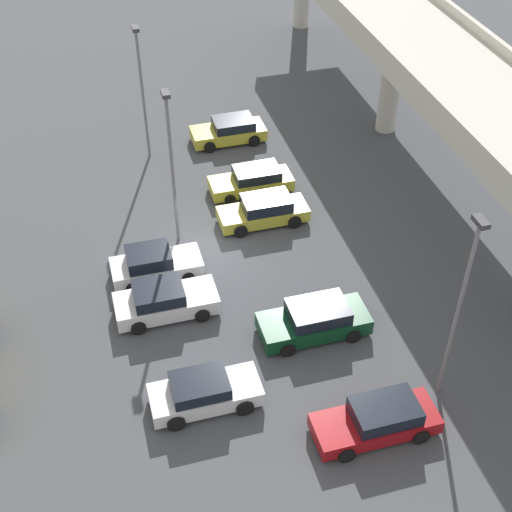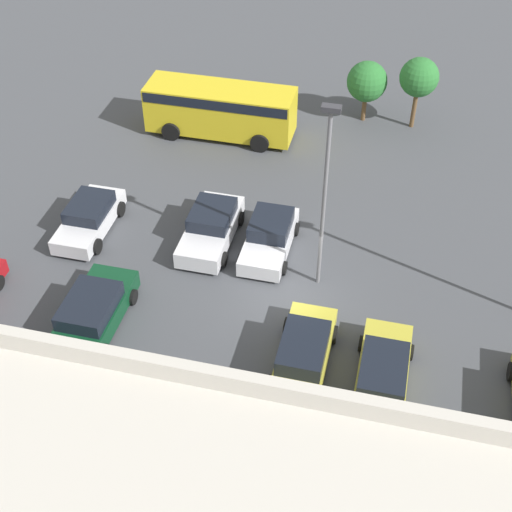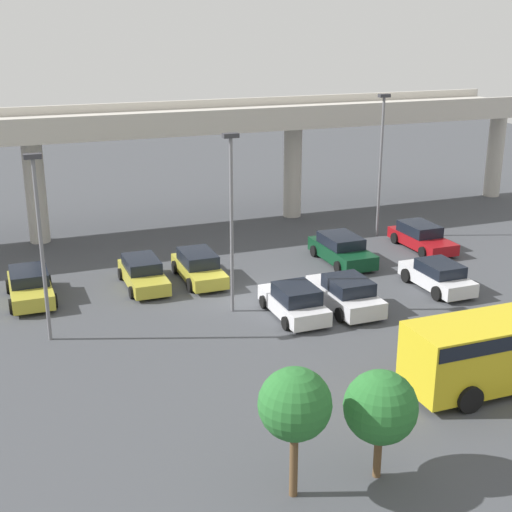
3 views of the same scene
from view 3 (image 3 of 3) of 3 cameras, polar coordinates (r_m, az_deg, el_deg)
name	(u,v)px [view 3 (image 3 of 3)]	position (r m, az deg, el deg)	size (l,w,h in m)	color
ground_plane	(245,299)	(34.92, -0.92, -3.45)	(108.81, 108.81, 0.00)	#424449
highway_overpass	(170,129)	(45.78, -6.88, 10.09)	(52.01, 6.16, 7.88)	#BCB7AD
parked_car_0	(30,286)	(36.29, -17.62, -2.30)	(2.17, 4.48, 1.46)	gold
parked_car_1	(143,273)	(36.86, -9.03, -1.37)	(2.03, 4.59, 1.41)	gold
parked_car_2	(199,267)	(37.34, -4.61, -0.87)	(2.05, 4.70, 1.50)	gold
parked_car_3	(294,302)	(32.72, 3.08, -3.68)	(2.10, 4.32, 1.54)	silver
parked_car_4	(346,294)	(33.83, 7.18, -3.00)	(2.18, 4.64, 1.57)	silver
parked_car_5	(342,250)	(40.25, 6.86, 0.52)	(2.23, 4.84, 1.54)	#0C381E
parked_car_6	(438,276)	(37.11, 14.33, -1.55)	(2.06, 4.42, 1.46)	silver
parked_car_7	(421,237)	(43.56, 13.09, 1.49)	(2.09, 4.86, 1.46)	maroon
shuttle_bus	(507,345)	(27.95, 19.43, -6.71)	(7.84, 2.71, 2.70)	gold
lamp_post_near_aisle	(381,156)	(44.56, 9.97, 7.90)	(0.70, 0.35, 8.80)	slate
lamp_post_mid_lot	(40,234)	(30.28, -16.89, 1.66)	(0.70, 0.35, 7.99)	slate
lamp_post_by_overpass	(231,211)	(31.96, -1.98, 3.63)	(0.70, 0.35, 8.32)	slate
tree_front_left	(295,405)	(19.99, 3.13, -11.80)	(2.07, 2.07, 3.99)	brown
tree_front_centre	(381,407)	(21.34, 9.93, -11.84)	(2.18, 2.18, 3.43)	brown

